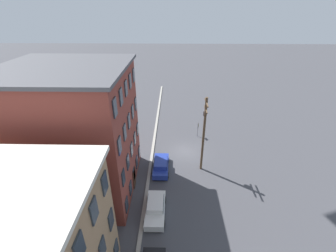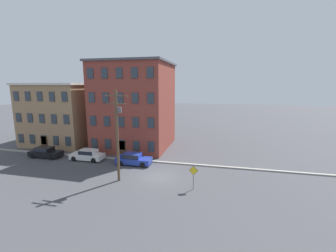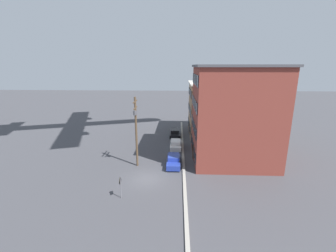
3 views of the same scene
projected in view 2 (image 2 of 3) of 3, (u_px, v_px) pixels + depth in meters
name	position (u px, v px, depth m)	size (l,w,h in m)	color
ground_plane	(157.00, 177.00, 24.49)	(200.00, 200.00, 0.00)	#424247
kerb_strip	(167.00, 162.00, 28.78)	(56.00, 0.36, 0.16)	#9E998E
apartment_corner	(67.00, 113.00, 39.25)	(11.04, 12.19, 10.18)	#9E7A56
apartment_midblock	(135.00, 105.00, 35.75)	(11.20, 11.40, 13.38)	brown
car_black	(45.00, 152.00, 31.08)	(4.40, 1.92, 1.43)	black
car_white	(88.00, 155.00, 29.87)	(4.40, 1.92, 1.43)	silver
car_blue	(133.00, 159.00, 28.23)	(4.40, 1.92, 1.43)	#233899
caution_sign	(194.00, 174.00, 21.24)	(0.89, 0.08, 2.36)	slate
utility_pole	(117.00, 131.00, 22.59)	(2.40, 0.44, 9.44)	brown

